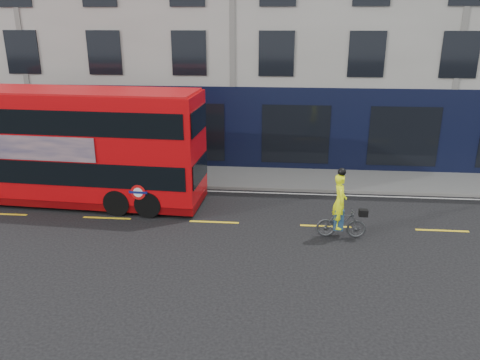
# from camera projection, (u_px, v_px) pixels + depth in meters

# --- Properties ---
(ground) EXTENTS (120.00, 120.00, 0.00)m
(ground) POSITION_uv_depth(u_px,v_px,m) (208.00, 240.00, 15.51)
(ground) COLOR black
(ground) RESTS_ON ground
(pavement) EXTENTS (60.00, 3.00, 0.12)m
(pavement) POSITION_uv_depth(u_px,v_px,m) (230.00, 177.00, 21.62)
(pavement) COLOR slate
(pavement) RESTS_ON ground
(kerb) EXTENTS (60.00, 0.12, 0.13)m
(kerb) POSITION_uv_depth(u_px,v_px,m) (226.00, 188.00, 20.20)
(kerb) COLOR slate
(kerb) RESTS_ON ground
(building_terrace) EXTENTS (50.00, 10.07, 15.00)m
(building_terrace) POSITION_uv_depth(u_px,v_px,m) (242.00, 9.00, 25.29)
(building_terrace) COLOR #AFABA5
(building_terrace) RESTS_ON ground
(road_edge_line) EXTENTS (58.00, 0.10, 0.01)m
(road_edge_line) POSITION_uv_depth(u_px,v_px,m) (225.00, 191.00, 19.94)
(road_edge_line) COLOR silver
(road_edge_line) RESTS_ON ground
(lane_dashes) EXTENTS (58.00, 0.12, 0.01)m
(lane_dashes) POSITION_uv_depth(u_px,v_px,m) (214.00, 222.00, 16.92)
(lane_dashes) COLOR gold
(lane_dashes) RESTS_ON ground
(bus) EXTENTS (11.24, 3.15, 4.48)m
(bus) POSITION_uv_depth(u_px,v_px,m) (62.00, 145.00, 18.24)
(bus) COLOR #C2070B
(bus) RESTS_ON ground
(cyclist) EXTENTS (1.66, 0.68, 2.43)m
(cyclist) POSITION_uv_depth(u_px,v_px,m) (341.00, 214.00, 15.49)
(cyclist) COLOR #3F4143
(cyclist) RESTS_ON ground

